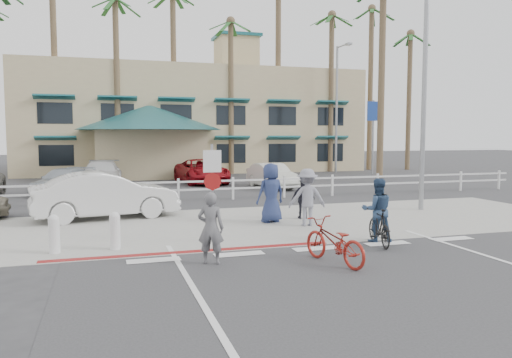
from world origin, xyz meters
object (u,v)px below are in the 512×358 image
object	(u,v)px
bike_red	(334,242)
bike_black	(379,226)
car_white_sedan	(106,195)
sign_post	(212,188)

from	to	relation	value
bike_red	bike_black	distance (m)	2.38
bike_red	car_white_sedan	size ratio (longest dim) A/B	0.39
bike_black	car_white_sedan	distance (m)	9.30
bike_red	bike_black	xyz separation A→B (m)	(1.95, 1.36, -0.01)
sign_post	bike_red	size ratio (longest dim) A/B	1.53
car_white_sedan	sign_post	bearing A→B (deg)	-160.40
bike_black	car_white_sedan	xyz separation A→B (m)	(-6.70, 6.44, 0.30)
sign_post	bike_red	world-z (taller)	sign_post
sign_post	car_white_sedan	xyz separation A→B (m)	(-2.69, 4.77, -0.66)
sign_post	bike_black	distance (m)	4.45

